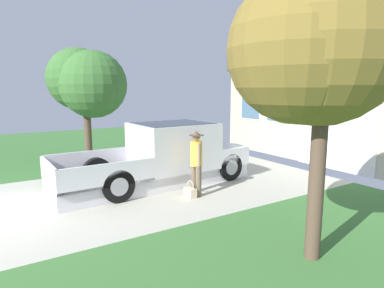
{
  "coord_description": "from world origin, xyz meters",
  "views": [
    {
      "loc": [
        7.87,
        0.21,
        2.66
      ],
      "look_at": [
        0.78,
        4.6,
        1.26
      ],
      "focal_mm": 30.41,
      "sensor_mm": 36.0,
      "label": 1
    }
  ],
  "objects_px": {
    "person_with_hat": "(196,159)",
    "house_with_garage": "(352,104)",
    "front_yard_tree": "(86,82)",
    "neighbor_tree": "(312,47)",
    "wheeled_trash_bin": "(212,138)",
    "handbag": "(190,192)",
    "pickup_truck": "(168,156)"
  },
  "relations": [
    {
      "from": "neighbor_tree",
      "to": "wheeled_trash_bin",
      "type": "bearing_deg",
      "value": 154.38
    },
    {
      "from": "pickup_truck",
      "to": "person_with_hat",
      "type": "relative_size",
      "value": 3.39
    },
    {
      "from": "house_with_garage",
      "to": "neighbor_tree",
      "type": "distance_m",
      "value": 9.5
    },
    {
      "from": "house_with_garage",
      "to": "wheeled_trash_bin",
      "type": "distance_m",
      "value": 5.84
    },
    {
      "from": "handbag",
      "to": "house_with_garage",
      "type": "bearing_deg",
      "value": 97.66
    },
    {
      "from": "front_yard_tree",
      "to": "neighbor_tree",
      "type": "distance_m",
      "value": 9.38
    },
    {
      "from": "front_yard_tree",
      "to": "neighbor_tree",
      "type": "xyz_separation_m",
      "value": [
        9.32,
        0.99,
        0.34
      ]
    },
    {
      "from": "person_with_hat",
      "to": "neighbor_tree",
      "type": "bearing_deg",
      "value": -170.28
    },
    {
      "from": "neighbor_tree",
      "to": "pickup_truck",
      "type": "bearing_deg",
      "value": 178.75
    },
    {
      "from": "person_with_hat",
      "to": "front_yard_tree",
      "type": "distance_m",
      "value": 6.3
    },
    {
      "from": "person_with_hat",
      "to": "house_with_garage",
      "type": "bearing_deg",
      "value": -70.04
    },
    {
      "from": "handbag",
      "to": "neighbor_tree",
      "type": "bearing_deg",
      "value": 0.87
    },
    {
      "from": "person_with_hat",
      "to": "wheeled_trash_bin",
      "type": "bearing_deg",
      "value": -26.27
    },
    {
      "from": "person_with_hat",
      "to": "house_with_garage",
      "type": "distance_m",
      "value": 8.24
    },
    {
      "from": "person_with_hat",
      "to": "house_with_garage",
      "type": "xyz_separation_m",
      "value": [
        -1.02,
        8.1,
        1.17
      ]
    },
    {
      "from": "front_yard_tree",
      "to": "house_with_garage",
      "type": "bearing_deg",
      "value": 62.49
    },
    {
      "from": "person_with_hat",
      "to": "handbag",
      "type": "bearing_deg",
      "value": 125.01
    },
    {
      "from": "person_with_hat",
      "to": "house_with_garage",
      "type": "relative_size",
      "value": 0.18
    },
    {
      "from": "house_with_garage",
      "to": "neighbor_tree",
      "type": "xyz_separation_m",
      "value": [
        4.5,
        -8.28,
        1.19
      ]
    },
    {
      "from": "handbag",
      "to": "front_yard_tree",
      "type": "bearing_deg",
      "value": -171.06
    },
    {
      "from": "person_with_hat",
      "to": "handbag",
      "type": "distance_m",
      "value": 0.83
    },
    {
      "from": "wheeled_trash_bin",
      "to": "neighbor_tree",
      "type": "bearing_deg",
      "value": -25.62
    },
    {
      "from": "neighbor_tree",
      "to": "handbag",
      "type": "bearing_deg",
      "value": -179.13
    },
    {
      "from": "pickup_truck",
      "to": "neighbor_tree",
      "type": "bearing_deg",
      "value": -3.23
    },
    {
      "from": "pickup_truck",
      "to": "person_with_hat",
      "type": "bearing_deg",
      "value": 1.2
    },
    {
      "from": "handbag",
      "to": "wheeled_trash_bin",
      "type": "bearing_deg",
      "value": 139.8
    },
    {
      "from": "pickup_truck",
      "to": "person_with_hat",
      "type": "distance_m",
      "value": 1.41
    },
    {
      "from": "handbag",
      "to": "neighbor_tree",
      "type": "height_order",
      "value": "neighbor_tree"
    },
    {
      "from": "front_yard_tree",
      "to": "wheeled_trash_bin",
      "type": "bearing_deg",
      "value": 73.98
    },
    {
      "from": "person_with_hat",
      "to": "handbag",
      "type": "height_order",
      "value": "person_with_hat"
    },
    {
      "from": "pickup_truck",
      "to": "neighbor_tree",
      "type": "distance_m",
      "value": 5.48
    },
    {
      "from": "pickup_truck",
      "to": "house_with_garage",
      "type": "relative_size",
      "value": 0.6
    }
  ]
}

